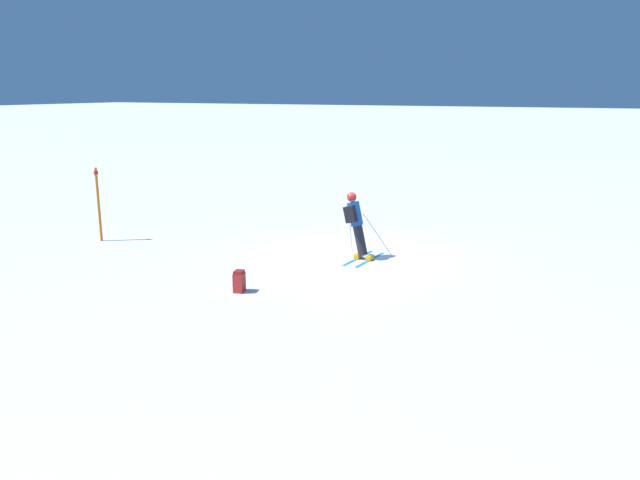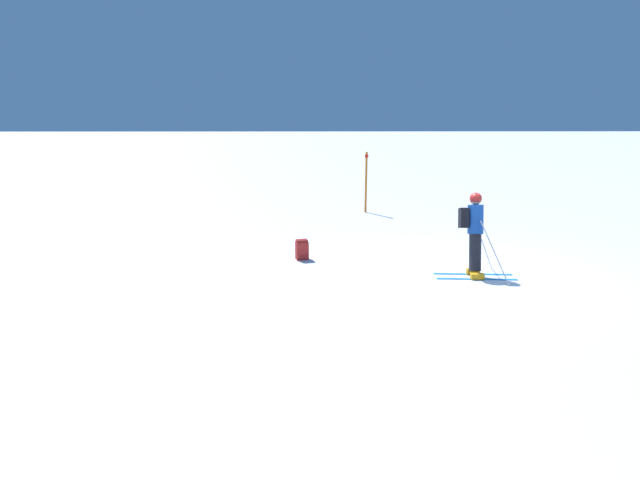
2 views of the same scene
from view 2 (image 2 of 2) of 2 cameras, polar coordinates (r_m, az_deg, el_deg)
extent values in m
plane|color=white|center=(11.90, 16.66, -3.46)|extent=(300.00, 300.00, 0.00)
cube|color=#1E7AC6|center=(11.37, 17.50, -4.28)|extent=(0.21, 1.74, 0.01)
cube|color=#1E7AC6|center=(11.70, 17.06, -3.75)|extent=(0.21, 1.74, 0.01)
cube|color=orange|center=(11.35, 17.53, -3.97)|extent=(0.16, 0.29, 0.12)
cube|color=orange|center=(11.68, 17.08, -3.44)|extent=(0.16, 0.29, 0.12)
cylinder|color=black|center=(11.51, 17.31, -1.36)|extent=(0.46, 0.29, 0.85)
cylinder|color=#194799|center=(11.51, 17.35, 2.25)|extent=(0.50, 0.37, 0.70)
sphere|color=tan|center=(11.54, 17.37, 4.41)|extent=(0.29, 0.25, 0.28)
sphere|color=#AD231E|center=(11.54, 17.37, 4.55)|extent=(0.34, 0.29, 0.32)
cube|color=black|center=(11.45, 16.09, 2.44)|extent=(0.39, 0.21, 0.49)
cylinder|color=#B7B7BC|center=(11.19, 19.34, -1.40)|extent=(0.76, 0.48, 1.26)
cylinder|color=#B7B7BC|center=(11.98, 18.19, -0.60)|extent=(0.13, 0.53, 1.16)
cube|color=#AD231E|center=(12.34, -2.08, -1.23)|extent=(0.29, 0.35, 0.44)
cube|color=maroon|center=(12.28, -2.09, -0.10)|extent=(0.26, 0.31, 0.06)
cylinder|color=orange|center=(18.67, 5.28, 6.56)|extent=(0.08, 0.08, 2.24)
cylinder|color=red|center=(18.57, 5.35, 9.53)|extent=(0.13, 0.13, 0.10)
camera|label=1|loc=(12.43, -72.35, 9.67)|focal=35.00mm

